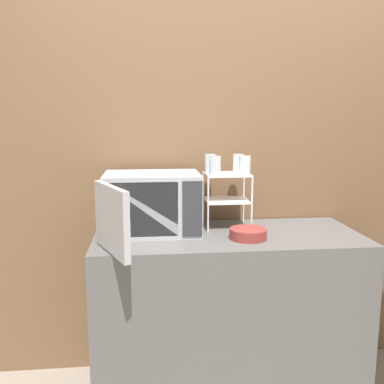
{
  "coord_description": "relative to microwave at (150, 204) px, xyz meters",
  "views": [
    {
      "loc": [
        -0.43,
        -1.88,
        1.54
      ],
      "look_at": [
        -0.19,
        0.35,
        1.16
      ],
      "focal_mm": 40.0,
      "sensor_mm": 36.0,
      "label": 1
    }
  ],
  "objects": [
    {
      "name": "bowl",
      "position": [
        0.5,
        -0.17,
        -0.14
      ],
      "size": [
        0.19,
        0.19,
        0.05
      ],
      "color": "maroon",
      "rests_on": "counter"
    },
    {
      "name": "glass_front_left",
      "position": [
        0.35,
        0.03,
        0.2
      ],
      "size": [
        0.06,
        0.06,
        0.1
      ],
      "color": "silver",
      "rests_on": "dish_rack"
    },
    {
      "name": "glass_front_right",
      "position": [
        0.52,
        0.03,
        0.2
      ],
      "size": [
        0.06,
        0.06,
        0.1
      ],
      "color": "silver",
      "rests_on": "dish_rack"
    },
    {
      "name": "glass_back_left",
      "position": [
        0.35,
        0.15,
        0.2
      ],
      "size": [
        0.06,
        0.06,
        0.1
      ],
      "color": "silver",
      "rests_on": "dish_rack"
    },
    {
      "name": "wall_back",
      "position": [
        0.41,
        0.29,
        0.21
      ],
      "size": [
        8.0,
        0.06,
        2.6
      ],
      "color": "brown",
      "rests_on": "ground_plane"
    },
    {
      "name": "counter",
      "position": [
        0.41,
        -0.06,
        -0.63
      ],
      "size": [
        1.42,
        0.63,
        0.93
      ],
      "color": "#595654",
      "rests_on": "ground_plane"
    },
    {
      "name": "glass_back_right",
      "position": [
        0.51,
        0.14,
        0.2
      ],
      "size": [
        0.06,
        0.06,
        0.1
      ],
      "color": "silver",
      "rests_on": "dish_rack"
    },
    {
      "name": "dish_rack",
      "position": [
        0.43,
        0.09,
        0.06
      ],
      "size": [
        0.25,
        0.21,
        0.31
      ],
      "color": "white",
      "rests_on": "counter"
    },
    {
      "name": "microwave",
      "position": [
        0.0,
        0.0,
        0.0
      ],
      "size": [
        0.54,
        0.74,
        0.32
      ],
      "color": "#ADADB2",
      "rests_on": "counter"
    }
  ]
}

